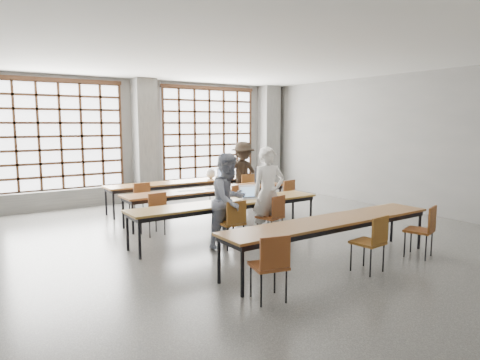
# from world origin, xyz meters

# --- Properties ---
(floor) EXTENTS (11.00, 11.00, 0.00)m
(floor) POSITION_xyz_m (0.00, 0.00, 0.00)
(floor) COLOR #4C4C4A
(floor) RESTS_ON ground
(ceiling) EXTENTS (11.00, 11.00, 0.00)m
(ceiling) POSITION_xyz_m (0.00, 0.00, 3.50)
(ceiling) COLOR silver
(ceiling) RESTS_ON floor
(wall_back) EXTENTS (10.00, 0.00, 10.00)m
(wall_back) POSITION_xyz_m (0.00, 5.50, 1.75)
(wall_back) COLOR slate
(wall_back) RESTS_ON floor
(wall_right) EXTENTS (0.00, 11.00, 11.00)m
(wall_right) POSITION_xyz_m (5.00, 0.00, 1.75)
(wall_right) COLOR slate
(wall_right) RESTS_ON floor
(column_mid) EXTENTS (0.60, 0.55, 3.50)m
(column_mid) POSITION_xyz_m (0.00, 5.22, 1.75)
(column_mid) COLOR #52524F
(column_mid) RESTS_ON floor
(column_right) EXTENTS (0.60, 0.55, 3.50)m
(column_right) POSITION_xyz_m (4.50, 5.22, 1.75)
(column_right) COLOR #52524F
(column_right) RESTS_ON floor
(window_left) EXTENTS (3.32, 0.12, 3.00)m
(window_left) POSITION_xyz_m (-2.25, 5.42, 1.90)
(window_left) COLOR white
(window_left) RESTS_ON wall_back
(window_right) EXTENTS (3.32, 0.12, 3.00)m
(window_right) POSITION_xyz_m (2.25, 5.42, 1.90)
(window_right) COLOR white
(window_right) RESTS_ON wall_back
(sill_ledge) EXTENTS (9.80, 0.35, 0.50)m
(sill_ledge) POSITION_xyz_m (0.00, 5.30, 0.25)
(sill_ledge) COLOR #52524F
(sill_ledge) RESTS_ON floor
(desk_row_a) EXTENTS (4.00, 0.70, 0.73)m
(desk_row_a) POSITION_xyz_m (0.31, 3.51, 0.66)
(desk_row_a) COLOR brown
(desk_row_a) RESTS_ON floor
(desk_row_b) EXTENTS (4.00, 0.70, 0.73)m
(desk_row_b) POSITION_xyz_m (0.21, 1.97, 0.66)
(desk_row_b) COLOR brown
(desk_row_b) RESTS_ON floor
(desk_row_c) EXTENTS (4.00, 0.70, 0.73)m
(desk_row_c) POSITION_xyz_m (-0.27, 0.35, 0.66)
(desk_row_c) COLOR brown
(desk_row_c) RESTS_ON floor
(desk_row_d) EXTENTS (4.00, 0.70, 0.73)m
(desk_row_d) POSITION_xyz_m (0.26, -1.88, 0.66)
(desk_row_d) COLOR brown
(desk_row_d) RESTS_ON floor
(chair_back_left) EXTENTS (0.43, 0.43, 0.88)m
(chair_back_left) POSITION_xyz_m (-1.09, 2.89, 0.54)
(chair_back_left) COLOR brown
(chair_back_left) RESTS_ON floor
(chair_back_mid) EXTENTS (0.48, 0.48, 0.88)m
(chair_back_mid) POSITION_xyz_m (1.12, 2.89, 0.54)
(chair_back_mid) COLOR brown
(chair_back_mid) RESTS_ON floor
(chair_back_right) EXTENTS (0.44, 0.44, 0.88)m
(chair_back_right) POSITION_xyz_m (1.90, 2.89, 0.54)
(chair_back_right) COLOR brown
(chair_back_right) RESTS_ON floor
(chair_mid_left) EXTENTS (0.47, 0.47, 0.88)m
(chair_mid_left) POSITION_xyz_m (-1.38, 1.34, 0.54)
(chair_mid_left) COLOR brown
(chair_mid_left) RESTS_ON floor
(chair_mid_centre) EXTENTS (0.46, 0.46, 0.88)m
(chair_mid_centre) POSITION_xyz_m (0.60, 1.34, 0.54)
(chair_mid_centre) COLOR brown
(chair_mid_centre) RESTS_ON floor
(chair_mid_right) EXTENTS (0.47, 0.47, 0.88)m
(chair_mid_right) POSITION_xyz_m (2.02, 1.34, 0.54)
(chair_mid_right) COLOR brown
(chair_mid_right) RESTS_ON floor
(chair_front_left) EXTENTS (0.43, 0.43, 0.88)m
(chair_front_left) POSITION_xyz_m (-0.57, -0.28, 0.54)
(chair_front_left) COLOR brown
(chair_front_left) RESTS_ON floor
(chair_front_right) EXTENTS (0.52, 0.52, 0.88)m
(chair_front_right) POSITION_xyz_m (0.35, -0.27, 0.54)
(chair_front_right) COLOR maroon
(chair_front_right) RESTS_ON floor
(chair_near_left) EXTENTS (0.51, 0.51, 0.88)m
(chair_near_left) POSITION_xyz_m (-1.46, -2.51, 0.54)
(chair_near_left) COLOR brown
(chair_near_left) RESTS_ON floor
(chair_near_mid) EXTENTS (0.46, 0.46, 0.88)m
(chair_near_mid) POSITION_xyz_m (0.46, -2.51, 0.54)
(chair_near_mid) COLOR brown
(chair_near_mid) RESTS_ON floor
(chair_near_right) EXTENTS (0.53, 0.53, 0.88)m
(chair_near_right) POSITION_xyz_m (1.78, -2.51, 0.54)
(chair_near_right) COLOR maroon
(chair_near_right) RESTS_ON floor
(student_male) EXTENTS (0.74, 0.58, 1.79)m
(student_male) POSITION_xyz_m (0.33, -0.15, 0.90)
(student_male) COLOR white
(student_male) RESTS_ON floor
(student_female) EXTENTS (0.98, 0.86, 1.71)m
(student_female) POSITION_xyz_m (-0.57, -0.15, 0.85)
(student_female) COLOR navy
(student_female) RESTS_ON floor
(student_back) EXTENTS (1.21, 0.80, 1.75)m
(student_back) POSITION_xyz_m (1.91, 3.01, 0.87)
(student_back) COLOR black
(student_back) RESTS_ON floor
(laptop_front) EXTENTS (0.44, 0.41, 0.26)m
(laptop_front) POSITION_xyz_m (0.30, 0.46, 0.79)
(laptop_front) COLOR #B4B4B9
(laptop_front) RESTS_ON desk_row_c
(laptop_back) EXTENTS (0.43, 0.39, 0.26)m
(laptop_back) POSITION_xyz_m (1.67, 3.62, 0.79)
(laptop_back) COLOR #B7B7BC
(laptop_back) RESTS_ON desk_row_a
(mouse) EXTENTS (0.10, 0.07, 0.04)m
(mouse) POSITION_xyz_m (0.68, 0.33, 0.75)
(mouse) COLOR silver
(mouse) RESTS_ON desk_row_c
(green_box) EXTENTS (0.26, 0.14, 0.09)m
(green_box) POSITION_xyz_m (-0.32, 0.43, 0.78)
(green_box) COLOR #297E37
(green_box) RESTS_ON desk_row_c
(phone) EXTENTS (0.14, 0.10, 0.01)m
(phone) POSITION_xyz_m (-0.09, 0.25, 0.74)
(phone) COLOR black
(phone) RESTS_ON desk_row_c
(paper_sheet_a) EXTENTS (0.33, 0.26, 0.00)m
(paper_sheet_a) POSITION_xyz_m (-0.39, 2.02, 0.73)
(paper_sheet_a) COLOR silver
(paper_sheet_a) RESTS_ON desk_row_b
(paper_sheet_b) EXTENTS (0.36, 0.34, 0.00)m
(paper_sheet_b) POSITION_xyz_m (-0.09, 1.92, 0.73)
(paper_sheet_b) COLOR white
(paper_sheet_b) RESTS_ON desk_row_b
(paper_sheet_c) EXTENTS (0.30, 0.22, 0.00)m
(paper_sheet_c) POSITION_xyz_m (0.31, 1.97, 0.73)
(paper_sheet_c) COLOR silver
(paper_sheet_c) RESTS_ON desk_row_b
(backpack) EXTENTS (0.36, 0.27, 0.40)m
(backpack) POSITION_xyz_m (1.81, 2.02, 0.93)
(backpack) COLOR black
(backpack) RESTS_ON desk_row_b
(plastic_bag) EXTENTS (0.30, 0.26, 0.29)m
(plastic_bag) POSITION_xyz_m (1.21, 3.56, 0.87)
(plastic_bag) COLOR silver
(plastic_bag) RESTS_ON desk_row_a
(red_pouch) EXTENTS (0.21, 0.10, 0.06)m
(red_pouch) POSITION_xyz_m (-1.44, -2.43, 0.50)
(red_pouch) COLOR maroon
(red_pouch) RESTS_ON chair_near_left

